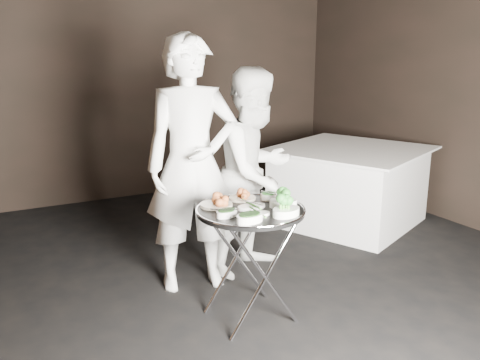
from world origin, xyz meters
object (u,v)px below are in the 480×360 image
waiter_left (192,165)px  waiter_right (256,172)px  dining_table (349,185)px  serving_tray (251,210)px  tray_stand (250,259)px

waiter_left → waiter_right: size_ratio=1.15×
dining_table → serving_tray: bearing=-146.0°
tray_stand → waiter_right: waiter_right is taller
waiter_right → dining_table: size_ratio=1.18×
tray_stand → dining_table: dining_table is taller
serving_tray → waiter_right: bearing=58.3°
waiter_left → dining_table: bearing=27.2°
tray_stand → serving_tray: serving_tray is taller
waiter_left → dining_table: (2.03, 0.61, -0.56)m
waiter_left → waiter_right: 0.59m
tray_stand → waiter_right: size_ratio=0.46×
serving_tray → dining_table: dining_table is taller
waiter_left → waiter_right: (0.57, 0.04, -0.13)m
tray_stand → serving_tray: bearing=90.0°
waiter_left → dining_table: size_ratio=1.36×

